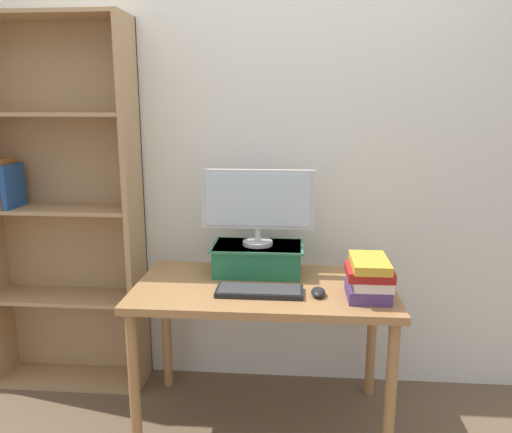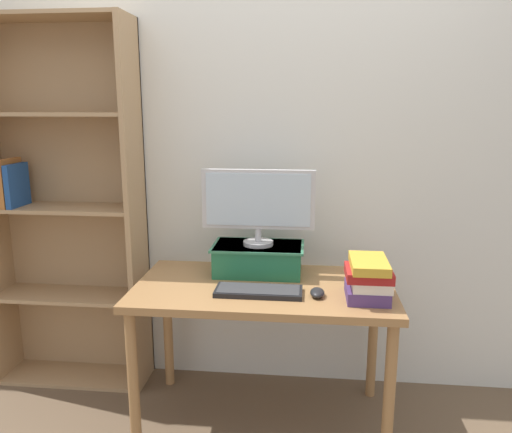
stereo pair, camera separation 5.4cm
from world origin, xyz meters
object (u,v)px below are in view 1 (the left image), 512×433
object	(u,v)px
desk	(264,302)
keyboard	(260,291)
bookshelf_unit	(58,207)
riser_box	(258,258)
computer_monitor	(258,203)
computer_mouse	(318,292)
book_stack	(369,278)

from	to	relation	value
desk	keyboard	world-z (taller)	keyboard
bookshelf_unit	riser_box	size ratio (longest dim) A/B	4.35
computer_monitor	desk	bearing A→B (deg)	-75.65
computer_mouse	book_stack	world-z (taller)	book_stack
riser_box	keyboard	bearing A→B (deg)	-83.83
keyboard	computer_mouse	distance (m)	0.26
computer_mouse	desk	bearing A→B (deg)	154.44
desk	bookshelf_unit	distance (m)	1.25
desk	book_stack	distance (m)	0.52
bookshelf_unit	computer_monitor	bearing A→B (deg)	-7.45
bookshelf_unit	computer_monitor	xyz separation A→B (m)	(1.10, -0.14, 0.07)
computer_monitor	computer_mouse	xyz separation A→B (m)	(0.30, -0.30, -0.35)
riser_box	computer_mouse	distance (m)	0.42
desk	computer_mouse	world-z (taller)	computer_mouse
riser_box	book_stack	bearing A→B (deg)	-30.23
desk	computer_mouse	xyz separation A→B (m)	(0.25, -0.12, 0.10)
riser_box	book_stack	distance (m)	0.60
desk	computer_mouse	distance (m)	0.30
bookshelf_unit	riser_box	distance (m)	1.13
computer_mouse	computer_monitor	bearing A→B (deg)	134.94
bookshelf_unit	computer_mouse	bearing A→B (deg)	-17.49
bookshelf_unit	book_stack	bearing A→B (deg)	-15.32
riser_box	bookshelf_unit	bearing A→B (deg)	172.63
keyboard	book_stack	distance (m)	0.49
keyboard	computer_mouse	size ratio (longest dim) A/B	3.79
book_stack	computer_mouse	bearing A→B (deg)	179.20
desk	book_stack	xyz separation A→B (m)	(0.47, -0.12, 0.18)
keyboard	riser_box	bearing A→B (deg)	96.17
bookshelf_unit	computer_monitor	distance (m)	1.11
desk	riser_box	bearing A→B (deg)	104.23
computer_monitor	bookshelf_unit	bearing A→B (deg)	172.55
computer_monitor	book_stack	bearing A→B (deg)	-30.10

